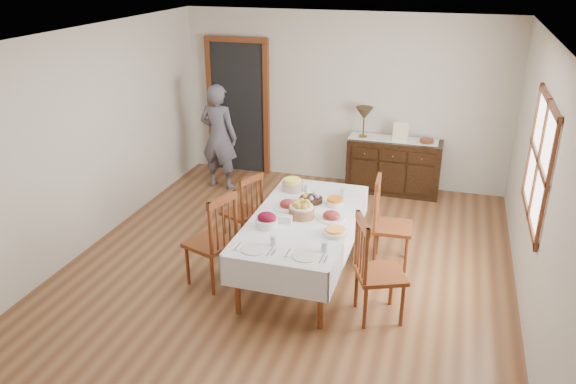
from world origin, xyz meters
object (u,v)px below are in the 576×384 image
(sideboard, at_px, (394,166))
(person, at_px, (219,133))
(dining_table, at_px, (303,224))
(chair_left_near, at_px, (214,239))
(chair_left_far, at_px, (245,210))
(table_lamp, at_px, (364,114))
(chair_right_near, at_px, (375,269))
(chair_right_far, at_px, (388,222))

(sideboard, height_order, person, person)
(dining_table, xyz_separation_m, chair_left_near, (-0.86, -0.45, -0.09))
(chair_left_far, relative_size, sideboard, 0.69)
(sideboard, distance_m, table_lamp, 0.90)
(dining_table, height_order, table_lamp, table_lamp)
(dining_table, height_order, person, person)
(chair_left_near, relative_size, person, 0.63)
(dining_table, bearing_deg, chair_right_near, -32.51)
(chair_left_far, bearing_deg, table_lamp, 178.68)
(sideboard, bearing_deg, dining_table, -103.64)
(chair_left_near, height_order, table_lamp, table_lamp)
(dining_table, height_order, chair_left_near, chair_left_near)
(chair_right_near, bearing_deg, sideboard, -19.69)
(dining_table, distance_m, person, 2.90)
(table_lamp, bearing_deg, sideboard, 0.53)
(chair_left_far, height_order, sideboard, chair_left_far)
(chair_left_far, distance_m, chair_right_near, 2.03)
(chair_left_near, xyz_separation_m, chair_left_far, (-0.01, 0.93, -0.07))
(chair_left_near, bearing_deg, dining_table, 136.53)
(sideboard, bearing_deg, chair_right_near, -86.25)
(sideboard, xyz_separation_m, table_lamp, (-0.48, -0.00, 0.76))
(dining_table, xyz_separation_m, sideboard, (0.66, 2.72, -0.23))
(table_lamp, bearing_deg, chair_left_near, -108.10)
(chair_right_near, relative_size, table_lamp, 2.36)
(chair_right_far, relative_size, table_lamp, 2.28)
(dining_table, height_order, sideboard, sideboard)
(chair_left_near, relative_size, chair_left_far, 1.14)
(chair_right_near, xyz_separation_m, table_lamp, (-0.70, 3.27, 0.63))
(chair_left_far, height_order, table_lamp, table_lamp)
(chair_left_far, distance_m, person, 2.02)
(chair_left_near, height_order, chair_right_near, chair_right_near)
(chair_right_near, bearing_deg, chair_left_far, 35.80)
(person, bearing_deg, chair_right_far, 154.60)
(dining_table, xyz_separation_m, chair_left_far, (-0.87, 0.48, -0.16))
(dining_table, relative_size, chair_left_far, 2.23)
(chair_right_near, bearing_deg, dining_table, 34.04)
(chair_left_far, height_order, chair_right_near, chair_right_near)
(chair_left_far, height_order, chair_right_far, chair_right_far)
(chair_left_far, bearing_deg, person, -124.34)
(dining_table, relative_size, table_lamp, 4.59)
(chair_left_near, xyz_separation_m, chair_right_far, (1.72, 1.00, -0.02))
(sideboard, xyz_separation_m, person, (-2.58, -0.56, 0.45))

